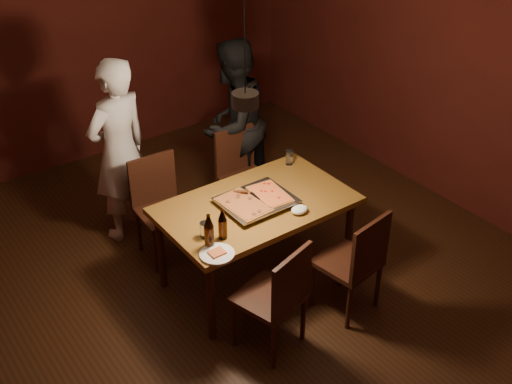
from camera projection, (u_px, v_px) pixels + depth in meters
room_shell at (246, 147)px, 4.39m from camera, size 6.00×6.00×6.00m
dining_table at (256, 211)px, 5.02m from camera, size 1.50×0.90×0.75m
chair_far_left at (159, 198)px, 5.44m from camera, size 0.44×0.44×0.49m
chair_far_right at (242, 167)px, 5.89m from camera, size 0.42×0.42×0.49m
chair_near_left at (279, 291)px, 4.43m from camera, size 0.52×0.52×0.49m
chair_near_right at (357, 256)px, 4.76m from camera, size 0.48×0.48×0.49m
pizza_tray at (256, 202)px, 4.95m from camera, size 0.56×0.47×0.05m
pizza_meat at (243, 204)px, 4.86m from camera, size 0.29×0.44×0.02m
pizza_cheese at (270, 194)px, 4.99m from camera, size 0.27×0.39×0.02m
spatula at (255, 196)px, 4.95m from camera, size 0.20×0.25×0.04m
beer_bottle_a at (209, 231)px, 4.44m from camera, size 0.07×0.07×0.26m
beer_bottle_b at (223, 224)px, 4.53m from camera, size 0.06×0.06×0.24m
water_glass_left at (205, 230)px, 4.58m from camera, size 0.08×0.08×0.12m
water_glass_right at (290, 157)px, 5.47m from camera, size 0.06×0.06×0.13m
plate_slice at (217, 254)px, 4.42m from camera, size 0.25×0.25×0.03m
napkin at (299, 210)px, 4.85m from camera, size 0.14×0.11×0.06m
diner_white at (119, 151)px, 5.51m from camera, size 0.69×0.54×1.68m
diner_dark at (233, 124)px, 6.01m from camera, size 0.96×0.87×1.63m
pendant_lamp at (245, 98)px, 4.19m from camera, size 0.18×0.18×1.10m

